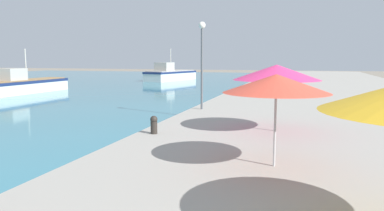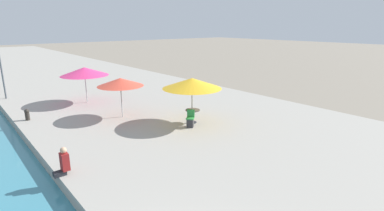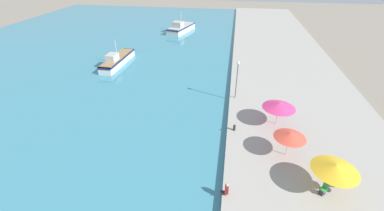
{
  "view_description": "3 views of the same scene",
  "coord_description": "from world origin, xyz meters",
  "px_view_note": "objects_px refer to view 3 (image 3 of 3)",
  "views": [
    {
      "loc": [
        5.77,
        2.72,
        3.23
      ],
      "look_at": [
        1.5,
        17.04,
        1.31
      ],
      "focal_mm": 35.0,
      "sensor_mm": 36.0,
      "label": 1
    },
    {
      "loc": [
        -2.48,
        -3.5,
        5.77
      ],
      "look_at": [
        7.57,
        8.61,
        1.51
      ],
      "focal_mm": 28.0,
      "sensor_mm": 36.0,
      "label": 2
    },
    {
      "loc": [
        -0.1,
        -5.82,
        15.41
      ],
      "look_at": [
        -4.0,
        18.0,
        1.11
      ],
      "focal_mm": 24.0,
      "sensor_mm": 36.0,
      "label": 3
    }
  ],
  "objects_px": {
    "fishing_boat_mid": "(181,28)",
    "cafe_table": "(330,185)",
    "cafe_umbrella_striped": "(279,105)",
    "mooring_bollard": "(234,127)",
    "cafe_umbrella_white": "(290,135)",
    "cafe_umbrella_pink": "(336,168)",
    "fishing_boat_near": "(117,60)",
    "cafe_chair_left": "(323,191)",
    "person_at_quay": "(226,189)",
    "lamppost": "(237,74)"
  },
  "relations": [
    {
      "from": "cafe_umbrella_pink",
      "to": "cafe_table",
      "type": "height_order",
      "value": "cafe_umbrella_pink"
    },
    {
      "from": "lamppost",
      "to": "mooring_bollard",
      "type": "bearing_deg",
      "value": -89.68
    },
    {
      "from": "mooring_bollard",
      "to": "cafe_table",
      "type": "bearing_deg",
      "value": -42.41
    },
    {
      "from": "person_at_quay",
      "to": "mooring_bollard",
      "type": "height_order",
      "value": "person_at_quay"
    },
    {
      "from": "fishing_boat_near",
      "to": "cafe_chair_left",
      "type": "bearing_deg",
      "value": -40.2
    },
    {
      "from": "fishing_boat_mid",
      "to": "cafe_table",
      "type": "xyz_separation_m",
      "value": [
        19.78,
        -43.46,
        0.13
      ]
    },
    {
      "from": "cafe_umbrella_white",
      "to": "cafe_table",
      "type": "xyz_separation_m",
      "value": [
        2.5,
        -3.47,
        -1.55
      ]
    },
    {
      "from": "cafe_table",
      "to": "lamppost",
      "type": "relative_size",
      "value": 0.18
    },
    {
      "from": "cafe_chair_left",
      "to": "lamppost",
      "type": "relative_size",
      "value": 0.2
    },
    {
      "from": "person_at_quay",
      "to": "cafe_umbrella_pink",
      "type": "bearing_deg",
      "value": 12.04
    },
    {
      "from": "fishing_boat_near",
      "to": "cafe_umbrella_pink",
      "type": "bearing_deg",
      "value": -39.1
    },
    {
      "from": "lamppost",
      "to": "fishing_boat_near",
      "type": "bearing_deg",
      "value": 154.72
    },
    {
      "from": "cafe_umbrella_striped",
      "to": "cafe_table",
      "type": "relative_size",
      "value": 4.01
    },
    {
      "from": "fishing_boat_near",
      "to": "person_at_quay",
      "type": "distance_m",
      "value": 29.91
    },
    {
      "from": "fishing_boat_mid",
      "to": "cafe_umbrella_white",
      "type": "distance_m",
      "value": 43.6
    },
    {
      "from": "fishing_boat_near",
      "to": "cafe_umbrella_pink",
      "type": "relative_size",
      "value": 2.89
    },
    {
      "from": "cafe_umbrella_striped",
      "to": "mooring_bollard",
      "type": "xyz_separation_m",
      "value": [
        -4.13,
        -1.8,
        -1.83
      ]
    },
    {
      "from": "cafe_umbrella_white",
      "to": "person_at_quay",
      "type": "distance_m",
      "value": 7.22
    },
    {
      "from": "cafe_umbrella_white",
      "to": "person_at_quay",
      "type": "bearing_deg",
      "value": -134.02
    },
    {
      "from": "fishing_boat_near",
      "to": "person_at_quay",
      "type": "bearing_deg",
      "value": -50.57
    },
    {
      "from": "fishing_boat_near",
      "to": "cafe_table",
      "type": "xyz_separation_m",
      "value": [
        25.81,
        -21.97,
        0.21
      ]
    },
    {
      "from": "fishing_boat_mid",
      "to": "lamppost",
      "type": "bearing_deg",
      "value": -51.9
    },
    {
      "from": "cafe_chair_left",
      "to": "mooring_bollard",
      "type": "relative_size",
      "value": 1.39
    },
    {
      "from": "cafe_table",
      "to": "fishing_boat_near",
      "type": "bearing_deg",
      "value": 139.59
    },
    {
      "from": "fishing_boat_mid",
      "to": "cafe_umbrella_pink",
      "type": "relative_size",
      "value": 2.9
    },
    {
      "from": "lamppost",
      "to": "cafe_table",
      "type": "bearing_deg",
      "value": -61.89
    },
    {
      "from": "fishing_boat_mid",
      "to": "cafe_umbrella_striped",
      "type": "height_order",
      "value": "fishing_boat_mid"
    },
    {
      "from": "cafe_umbrella_pink",
      "to": "cafe_umbrella_white",
      "type": "relative_size",
      "value": 1.21
    },
    {
      "from": "fishing_boat_mid",
      "to": "cafe_umbrella_white",
      "type": "relative_size",
      "value": 3.5
    },
    {
      "from": "lamppost",
      "to": "fishing_boat_mid",
      "type": "bearing_deg",
      "value": 112.84
    },
    {
      "from": "cafe_umbrella_pink",
      "to": "fishing_boat_near",
      "type": "bearing_deg",
      "value": 139.47
    },
    {
      "from": "cafe_table",
      "to": "lamppost",
      "type": "xyz_separation_m",
      "value": [
        -6.99,
        13.09,
        2.56
      ]
    },
    {
      "from": "fishing_boat_near",
      "to": "cafe_chair_left",
      "type": "xyz_separation_m",
      "value": [
        25.25,
        -22.44,
        0.01
      ]
    },
    {
      "from": "cafe_umbrella_striped",
      "to": "mooring_bollard",
      "type": "height_order",
      "value": "cafe_umbrella_striped"
    },
    {
      "from": "lamppost",
      "to": "cafe_chair_left",
      "type": "bearing_deg",
      "value": -64.59
    },
    {
      "from": "mooring_bollard",
      "to": "cafe_umbrella_pink",
      "type": "bearing_deg",
      "value": -42.82
    },
    {
      "from": "cafe_chair_left",
      "to": "person_at_quay",
      "type": "xyz_separation_m",
      "value": [
        -6.84,
        -1.12,
        0.14
      ]
    },
    {
      "from": "fishing_boat_near",
      "to": "cafe_chair_left",
      "type": "distance_m",
      "value": 33.78
    },
    {
      "from": "cafe_umbrella_striped",
      "to": "person_at_quay",
      "type": "bearing_deg",
      "value": -115.16
    },
    {
      "from": "cafe_table",
      "to": "person_at_quay",
      "type": "bearing_deg",
      "value": -167.86
    },
    {
      "from": "cafe_umbrella_white",
      "to": "mooring_bollard",
      "type": "height_order",
      "value": "cafe_umbrella_white"
    },
    {
      "from": "cafe_umbrella_white",
      "to": "cafe_table",
      "type": "height_order",
      "value": "cafe_umbrella_white"
    },
    {
      "from": "cafe_umbrella_white",
      "to": "lamppost",
      "type": "xyz_separation_m",
      "value": [
        -4.49,
        9.62,
        1.01
      ]
    },
    {
      "from": "cafe_umbrella_striped",
      "to": "mooring_bollard",
      "type": "distance_m",
      "value": 4.87
    },
    {
      "from": "fishing_boat_mid",
      "to": "cafe_umbrella_striped",
      "type": "distance_m",
      "value": 39.22
    },
    {
      "from": "cafe_umbrella_pink",
      "to": "mooring_bollard",
      "type": "height_order",
      "value": "cafe_umbrella_pink"
    },
    {
      "from": "cafe_umbrella_white",
      "to": "cafe_table",
      "type": "distance_m",
      "value": 4.55
    },
    {
      "from": "fishing_boat_mid",
      "to": "cafe_table",
      "type": "distance_m",
      "value": 47.75
    },
    {
      "from": "fishing_boat_mid",
      "to": "lamppost",
      "type": "distance_m",
      "value": 33.06
    },
    {
      "from": "cafe_umbrella_white",
      "to": "cafe_chair_left",
      "type": "distance_m",
      "value": 4.73
    }
  ]
}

